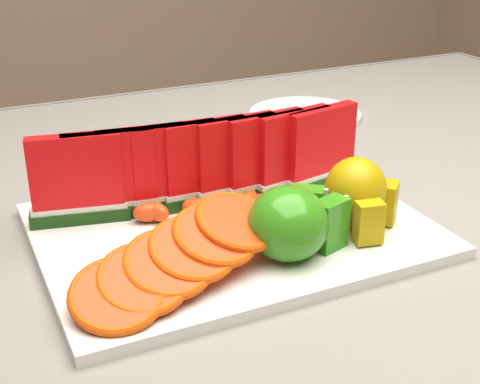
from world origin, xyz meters
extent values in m
cube|color=#4A321C|center=(0.00, 0.00, 0.73)|extent=(1.40, 0.90, 0.03)
cube|color=#4A321C|center=(0.64, 0.39, 0.36)|extent=(0.06, 0.06, 0.72)
cube|color=slate|center=(0.00, 0.00, 0.75)|extent=(1.52, 1.02, 0.01)
cube|color=slate|center=(0.00, 0.51, 0.66)|extent=(1.52, 0.01, 0.20)
cube|color=silver|center=(-0.07, -0.06, 0.76)|extent=(0.40, 0.30, 0.01)
ellipsoid|color=#369520|center=(-0.04, -0.14, 0.80)|extent=(0.09, 0.09, 0.07)
cube|color=#369520|center=(0.00, -0.14, 0.80)|extent=(0.04, 0.03, 0.05)
cube|color=beige|center=(0.01, -0.14, 0.80)|extent=(0.03, 0.01, 0.05)
cube|color=#369520|center=(-0.01, -0.11, 0.80)|extent=(0.04, 0.04, 0.05)
cube|color=beige|center=(0.00, -0.11, 0.80)|extent=(0.03, 0.02, 0.05)
ellipsoid|color=#B58F0B|center=(0.05, -0.12, 0.81)|extent=(0.07, 0.07, 0.07)
cube|color=#B58F0B|center=(0.04, -0.16, 0.79)|extent=(0.03, 0.02, 0.04)
cube|color=#B58F0B|center=(0.08, -0.13, 0.79)|extent=(0.03, 0.03, 0.04)
cylinder|color=silver|center=(0.21, 0.26, 0.76)|extent=(0.22, 0.22, 0.01)
cube|color=silver|center=(-0.11, 0.17, 0.76)|extent=(0.04, 0.17, 0.00)
cube|color=silver|center=(-0.11, 0.26, 0.76)|extent=(0.01, 0.04, 0.00)
cube|color=silver|center=(-0.11, 0.26, 0.76)|extent=(0.01, 0.04, 0.00)
cube|color=silver|center=(-0.10, 0.26, 0.76)|extent=(0.01, 0.04, 0.00)
cube|color=#0E3B08|center=(-0.21, 0.02, 0.78)|extent=(0.11, 0.04, 0.01)
cube|color=silver|center=(-0.21, 0.02, 0.79)|extent=(0.10, 0.04, 0.01)
cube|color=red|center=(-0.21, 0.02, 0.83)|extent=(0.10, 0.04, 0.08)
cube|color=#0E3B08|center=(-0.17, 0.01, 0.78)|extent=(0.11, 0.04, 0.01)
cube|color=silver|center=(-0.17, 0.01, 0.79)|extent=(0.10, 0.03, 0.01)
cube|color=red|center=(-0.17, 0.01, 0.83)|extent=(0.10, 0.03, 0.08)
cube|color=#0E3B08|center=(-0.14, 0.01, 0.78)|extent=(0.11, 0.03, 0.01)
cube|color=silver|center=(-0.14, 0.01, 0.79)|extent=(0.10, 0.03, 0.01)
cube|color=red|center=(-0.14, 0.01, 0.83)|extent=(0.10, 0.03, 0.08)
cube|color=#0E3B08|center=(-0.10, 0.01, 0.78)|extent=(0.11, 0.03, 0.01)
cube|color=silver|center=(-0.10, 0.01, 0.79)|extent=(0.10, 0.02, 0.01)
cube|color=red|center=(-0.10, 0.01, 0.83)|extent=(0.10, 0.02, 0.08)
cube|color=#0E3B08|center=(-0.07, 0.00, 0.78)|extent=(0.11, 0.02, 0.01)
cube|color=silver|center=(-0.07, 0.00, 0.79)|extent=(0.10, 0.02, 0.01)
cube|color=red|center=(-0.07, 0.00, 0.83)|extent=(0.10, 0.02, 0.08)
cube|color=#0E3B08|center=(-0.03, 0.00, 0.78)|extent=(0.11, 0.03, 0.01)
cube|color=silver|center=(-0.03, 0.00, 0.79)|extent=(0.10, 0.02, 0.01)
cube|color=red|center=(-0.03, 0.00, 0.83)|extent=(0.10, 0.02, 0.08)
cube|color=#0E3B08|center=(0.00, -0.01, 0.78)|extent=(0.11, 0.03, 0.01)
cube|color=silver|center=(0.00, -0.01, 0.79)|extent=(0.10, 0.03, 0.01)
cube|color=red|center=(0.00, -0.01, 0.83)|extent=(0.10, 0.03, 0.08)
cube|color=#0E3B08|center=(0.04, -0.01, 0.78)|extent=(0.11, 0.04, 0.01)
cube|color=silver|center=(0.04, -0.01, 0.79)|extent=(0.10, 0.03, 0.01)
cube|color=red|center=(0.04, -0.01, 0.83)|extent=(0.10, 0.03, 0.08)
cube|color=#0E3B08|center=(0.07, -0.01, 0.78)|extent=(0.11, 0.04, 0.01)
cube|color=silver|center=(0.07, -0.01, 0.79)|extent=(0.10, 0.04, 0.01)
cube|color=red|center=(0.07, -0.01, 0.83)|extent=(0.10, 0.04, 0.08)
cylinder|color=#DD4700|center=(-0.22, -0.16, 0.79)|extent=(0.09, 0.09, 0.03)
torus|color=orange|center=(-0.22, -0.16, 0.79)|extent=(0.10, 0.10, 0.04)
cylinder|color=#DD4700|center=(-0.19, -0.16, 0.79)|extent=(0.08, 0.08, 0.03)
torus|color=orange|center=(-0.19, -0.16, 0.79)|extent=(0.09, 0.09, 0.04)
cylinder|color=#DD4700|center=(-0.17, -0.15, 0.80)|extent=(0.08, 0.07, 0.03)
torus|color=orange|center=(-0.17, -0.15, 0.80)|extent=(0.09, 0.08, 0.04)
cylinder|color=#DD4700|center=(-0.14, -0.14, 0.80)|extent=(0.08, 0.08, 0.03)
torus|color=orange|center=(-0.14, -0.14, 0.80)|extent=(0.09, 0.09, 0.04)
cylinder|color=#DD4700|center=(-0.12, -0.13, 0.80)|extent=(0.09, 0.09, 0.03)
torus|color=orange|center=(-0.12, -0.13, 0.80)|extent=(0.10, 0.10, 0.04)
cylinder|color=#DD4700|center=(-0.09, -0.12, 0.81)|extent=(0.10, 0.09, 0.03)
torus|color=orange|center=(-0.09, -0.12, 0.81)|extent=(0.11, 0.11, 0.04)
cylinder|color=#DD4700|center=(-0.19, 0.06, 0.78)|extent=(0.06, 0.06, 0.02)
torus|color=orange|center=(-0.19, 0.06, 0.78)|extent=(0.07, 0.07, 0.03)
cylinder|color=#DD4700|center=(-0.14, 0.06, 0.79)|extent=(0.07, 0.07, 0.02)
torus|color=orange|center=(-0.14, 0.06, 0.79)|extent=(0.08, 0.08, 0.03)
cylinder|color=#DD4700|center=(-0.09, 0.06, 0.79)|extent=(0.07, 0.07, 0.02)
torus|color=orange|center=(-0.09, 0.06, 0.79)|extent=(0.08, 0.08, 0.03)
cylinder|color=#DD4700|center=(-0.04, 0.06, 0.79)|extent=(0.08, 0.08, 0.02)
torus|color=orange|center=(-0.04, 0.06, 0.79)|extent=(0.09, 0.09, 0.03)
cylinder|color=#DD4700|center=(0.01, 0.06, 0.80)|extent=(0.08, 0.08, 0.02)
torus|color=orange|center=(0.01, 0.06, 0.80)|extent=(0.09, 0.09, 0.03)
ellipsoid|color=orange|center=(-0.14, -0.02, 0.78)|extent=(0.04, 0.02, 0.02)
ellipsoid|color=orange|center=(-0.14, -0.02, 0.78)|extent=(0.03, 0.04, 0.02)
ellipsoid|color=orange|center=(-0.10, -0.03, 0.78)|extent=(0.02, 0.04, 0.02)
ellipsoid|color=orange|center=(-0.09, -0.03, 0.78)|extent=(0.03, 0.04, 0.02)
ellipsoid|color=orange|center=(-0.06, -0.05, 0.78)|extent=(0.03, 0.02, 0.02)
ellipsoid|color=orange|center=(-0.03, -0.03, 0.78)|extent=(0.04, 0.04, 0.02)
ellipsoid|color=orange|center=(-0.02, -0.05, 0.78)|extent=(0.03, 0.04, 0.02)
camera|label=1|loc=(-0.33, -0.63, 1.10)|focal=50.00mm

